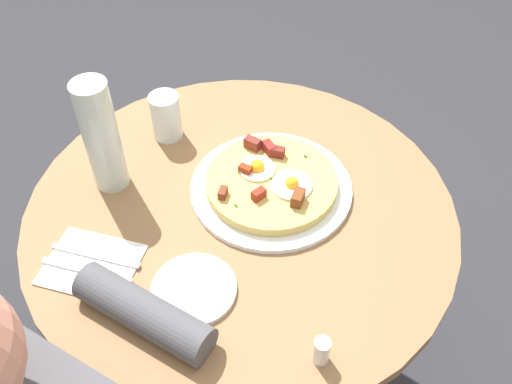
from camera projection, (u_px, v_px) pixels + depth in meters
ground_plane at (245, 366)px, 1.68m from camera, size 6.00×6.00×0.00m
dining_table at (242, 256)px, 1.28m from camera, size 0.89×0.89×0.71m
pizza_plate at (271, 188)px, 1.19m from camera, size 0.34×0.34×0.01m
breakfast_pizza at (271, 181)px, 1.18m from camera, size 0.28×0.28×0.05m
bread_plate at (194, 289)px, 1.02m from camera, size 0.16×0.16×0.01m
napkin at (92, 264)px, 1.06m from camera, size 0.20×0.18×0.00m
fork at (96, 256)px, 1.07m from camera, size 0.18×0.06×0.00m
knife at (87, 271)px, 1.04m from camera, size 0.18×0.06×0.00m
water_glass at (166, 116)px, 1.28m from camera, size 0.07×0.07×0.11m
water_bottle at (101, 137)px, 1.12m from camera, size 0.07×0.07×0.26m
salt_shaker at (321, 351)px, 0.91m from camera, size 0.03×0.03×0.05m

